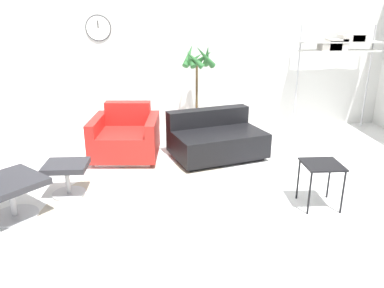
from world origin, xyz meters
TOP-DOWN VIEW (x-y plane):
  - ground_plane at (0.00, 0.00)m, footprint 12.00×12.00m
  - wall_back at (-0.00, 2.98)m, footprint 12.00×0.09m
  - round_rug at (-0.21, -0.02)m, footprint 2.49×2.49m
  - ottoman at (-1.25, 0.37)m, footprint 0.45×0.38m
  - armchair_red at (-0.74, 1.47)m, footprint 0.91×0.87m
  - couch_low at (0.49, 1.44)m, footprint 1.39×1.16m
  - side_table at (1.36, -0.05)m, footprint 0.37×0.37m
  - potted_plant at (0.31, 2.51)m, footprint 0.55×0.59m
  - shelf_unit at (2.63, 2.64)m, footprint 1.28×0.28m

SIDE VIEW (x-z plane):
  - ground_plane at x=0.00m, z-range 0.00..0.00m
  - round_rug at x=-0.21m, z-range 0.00..0.01m
  - couch_low at x=0.49m, z-range -0.07..0.54m
  - ottoman at x=-1.25m, z-range 0.08..0.45m
  - armchair_red at x=-0.74m, z-range -0.09..0.63m
  - side_table at x=1.36m, z-range 0.17..0.64m
  - potted_plant at x=0.31m, z-range -0.10..1.35m
  - shelf_unit at x=2.63m, z-range 0.55..2.25m
  - wall_back at x=0.00m, z-range 0.00..2.80m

